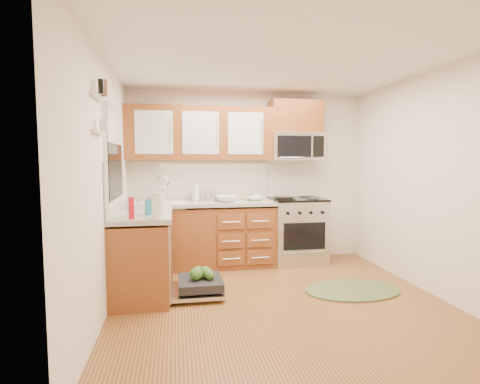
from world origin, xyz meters
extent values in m
plane|color=brown|center=(0.00, 0.00, 0.00)|extent=(3.50, 3.50, 0.00)
plane|color=white|center=(0.00, 0.00, 2.50)|extent=(3.50, 3.50, 0.00)
cube|color=white|center=(0.00, 1.75, 1.25)|extent=(3.50, 0.04, 2.50)
cube|color=white|center=(0.00, -1.75, 1.25)|extent=(3.50, 0.04, 2.50)
cube|color=white|center=(-1.75, 0.00, 1.25)|extent=(0.04, 3.50, 2.50)
cube|color=white|center=(1.75, 0.00, 1.25)|extent=(0.04, 3.50, 2.50)
cube|color=brown|center=(-0.73, 1.45, 0.42)|extent=(2.05, 0.60, 0.85)
cube|color=brown|center=(-1.45, 0.52, 0.42)|extent=(0.60, 1.25, 0.85)
cube|color=#ADA79E|center=(-0.72, 1.44, 0.90)|extent=(2.07, 0.64, 0.05)
cube|color=#ADA79E|center=(-1.44, 0.53, 0.90)|extent=(0.64, 1.27, 0.05)
cube|color=beige|center=(-0.73, 1.74, 1.21)|extent=(2.05, 0.02, 0.57)
cube|color=beige|center=(-1.74, 0.52, 1.21)|extent=(0.02, 1.25, 0.57)
cube|color=brown|center=(0.68, 1.57, 2.13)|extent=(0.76, 0.35, 0.47)
cube|color=white|center=(-1.71, 0.50, 1.88)|extent=(0.02, 0.96, 0.40)
cube|color=white|center=(-1.72, -0.35, 2.05)|extent=(0.04, 0.40, 0.03)
cube|color=white|center=(-1.72, -0.35, 1.75)|extent=(0.04, 0.40, 0.03)
cylinder|color=black|center=(0.40, 1.21, 0.98)|extent=(0.30, 0.30, 0.05)
cylinder|color=silver|center=(-0.54, 1.54, 0.99)|extent=(0.26, 0.26, 0.13)
cube|color=tan|center=(0.01, 1.55, 0.93)|extent=(0.27, 0.20, 0.02)
cylinder|color=silver|center=(-0.76, 1.65, 1.00)|extent=(0.12, 0.12, 0.15)
cylinder|color=white|center=(-1.25, -0.02, 1.06)|extent=(0.16, 0.16, 0.27)
cylinder|color=yellow|center=(-1.25, 0.54, 1.03)|extent=(0.08, 0.08, 0.21)
cylinder|color=red|center=(-1.51, 0.04, 1.03)|extent=(0.06, 0.06, 0.21)
cube|color=brown|center=(-1.34, 0.76, 0.99)|extent=(0.15, 0.13, 0.13)
cube|color=teal|center=(-1.34, 0.28, 1.01)|extent=(0.11, 0.09, 0.16)
imported|color=#999999|center=(0.04, 1.41, 0.95)|extent=(0.24, 0.24, 0.06)
imported|color=#999999|center=(-0.39, 1.32, 0.97)|extent=(0.33, 0.33, 0.09)
imported|color=#999999|center=(0.09, 1.56, 0.97)|extent=(0.12, 0.12, 0.09)
imported|color=#999999|center=(-0.80, 1.52, 1.07)|extent=(0.14, 0.14, 0.29)
imported|color=#999999|center=(-1.25, 1.05, 1.01)|extent=(0.09, 0.09, 0.18)
imported|color=#999999|center=(-1.61, 0.80, 1.01)|extent=(0.15, 0.15, 0.16)
camera|label=1|loc=(-1.08, -3.78, 1.51)|focal=28.00mm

